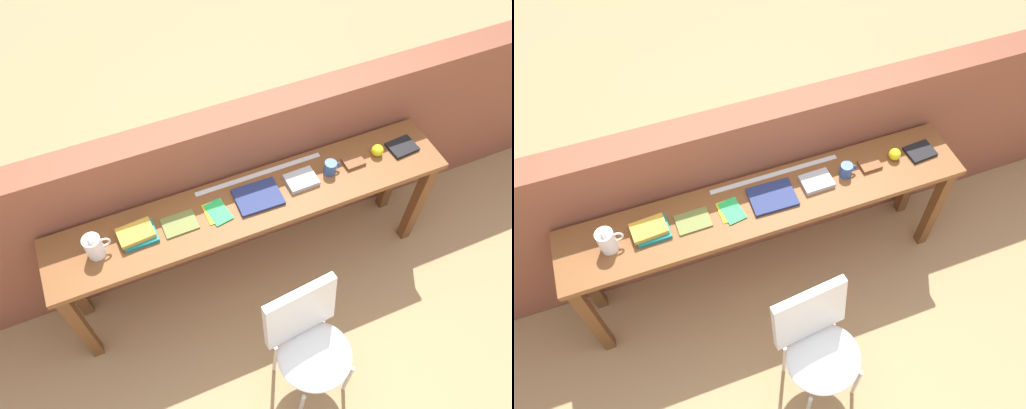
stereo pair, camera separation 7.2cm
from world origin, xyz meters
TOP-DOWN VIEW (x-y plane):
  - ground_plane at (0.00, 0.00)m, footprint 40.00×40.00m
  - brick_wall_back at (0.00, 0.64)m, footprint 6.00×0.20m
  - sideboard at (0.00, 0.30)m, footprint 2.50×0.44m
  - chair_white_moulded at (0.02, -0.50)m, footprint 0.48×0.49m
  - pitcher_white at (-0.93, 0.29)m, footprint 0.14×0.10m
  - book_stack_leftmost at (-0.70, 0.31)m, footprint 0.22×0.17m
  - magazine_cycling at (-0.46, 0.30)m, footprint 0.20×0.15m
  - pamphlet_pile_colourful at (-0.23, 0.30)m, footprint 0.15×0.19m
  - book_open_centre at (0.04, 0.30)m, footprint 0.28×0.22m
  - book_grey_hardcover at (0.33, 0.32)m, footprint 0.19×0.15m
  - mug at (0.52, 0.31)m, footprint 0.11×0.08m
  - leather_journal_brown at (0.70, 0.32)m, footprint 0.13×0.10m
  - sports_ball_small at (0.87, 0.33)m, footprint 0.08×0.08m
  - book_repair_rightmost at (1.05, 0.31)m, footprint 0.19×0.15m
  - ruler_metal_back_edge at (0.11, 0.47)m, footprint 0.84×0.03m

SIDE VIEW (x-z plane):
  - ground_plane at x=0.00m, z-range 0.00..0.00m
  - chair_white_moulded at x=0.02m, z-range 0.08..0.97m
  - brick_wall_back at x=0.00m, z-range 0.00..1.29m
  - sideboard at x=0.00m, z-range 0.30..1.18m
  - ruler_metal_back_edge at x=0.11m, z-range 0.88..0.88m
  - pamphlet_pile_colourful at x=-0.23m, z-range 0.88..0.89m
  - magazine_cycling at x=-0.46m, z-range 0.88..0.89m
  - book_repair_rightmost at x=1.05m, z-range 0.88..0.90m
  - book_open_centre at x=0.04m, z-range 0.88..0.90m
  - leather_journal_brown at x=0.70m, z-range 0.88..0.90m
  - book_grey_hardcover at x=0.33m, z-range 0.88..0.91m
  - book_stack_leftmost at x=-0.70m, z-range 0.88..0.94m
  - sports_ball_small at x=0.87m, z-range 0.88..0.96m
  - mug at x=0.52m, z-range 0.88..0.97m
  - pitcher_white at x=-0.93m, z-range 0.87..1.05m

